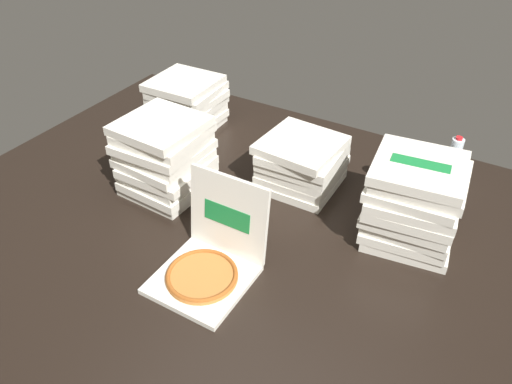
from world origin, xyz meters
name	(u,v)px	position (x,y,z in m)	size (l,w,h in m)	color
ground_plane	(243,225)	(0.00, 0.00, -0.01)	(3.20, 2.40, 0.02)	black
open_pizza_box	(210,259)	(0.05, -0.36, 0.08)	(0.39, 0.45, 0.42)	silver
pizza_stack_left_near	(165,157)	(-0.50, 0.04, 0.21)	(0.43, 0.43, 0.42)	silver
pizza_stack_left_far	(302,163)	(0.10, 0.45, 0.14)	(0.42, 0.43, 0.28)	silver
pizza_stack_right_mid	(413,203)	(0.73, 0.32, 0.21)	(0.46, 0.46, 0.42)	silver
pizza_stack_right_far	(187,104)	(-0.83, 0.66, 0.16)	(0.43, 0.42, 0.33)	silver
ice_bucket	(428,174)	(0.70, 0.81, 0.07)	(0.28, 0.28, 0.13)	#B7BABF
water_bottle_0	(455,154)	(0.78, 1.02, 0.10)	(0.07, 0.07, 0.22)	white
water_bottle_1	(410,185)	(0.65, 0.60, 0.10)	(0.07, 0.07, 0.22)	silver
water_bottle_2	(394,170)	(0.54, 0.69, 0.10)	(0.07, 0.07, 0.22)	white
water_bottle_3	(435,193)	(0.78, 0.60, 0.10)	(0.07, 0.07, 0.22)	white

